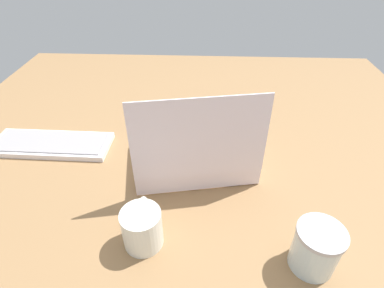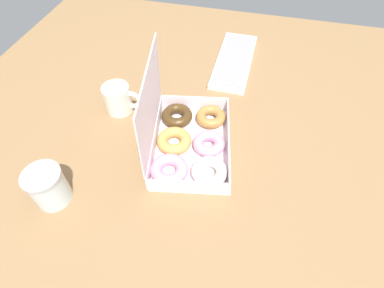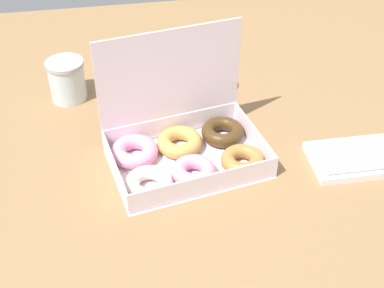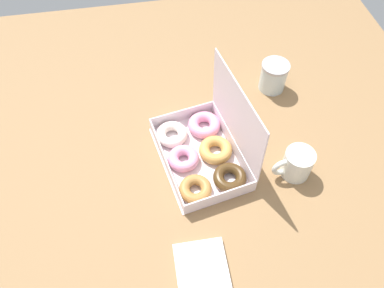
{
  "view_description": "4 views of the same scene",
  "coord_description": "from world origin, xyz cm",
  "px_view_note": "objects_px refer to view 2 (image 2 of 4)",
  "views": [
    {
      "loc": [
        -3.3,
        70.23,
        60.27
      ],
      "look_at": [
        0.02,
        -2.33,
        5.39
      ],
      "focal_mm": 28.0,
      "sensor_mm": 36.0,
      "label": 1
    },
    {
      "loc": [
        -58.51,
        -13.95,
        73.19
      ],
      "look_at": [
        -1.69,
        -0.0,
        2.47
      ],
      "focal_mm": 28.0,
      "sensor_mm": 36.0,
      "label": 2
    },
    {
      "loc": [
        -15.63,
        -91.77,
        80.81
      ],
      "look_at": [
        0.61,
        0.67,
        5.28
      ],
      "focal_mm": 50.0,
      "sensor_mm": 36.0,
      "label": 3
    },
    {
      "loc": [
        65.26,
        -13.79,
        100.76
      ],
      "look_at": [
        -3.39,
        -1.58,
        4.52
      ],
      "focal_mm": 35.0,
      "sensor_mm": 36.0,
      "label": 4
    }
  ],
  "objects_px": {
    "keyboard": "(234,61)",
    "coffee_mug": "(119,99)",
    "donut_box": "(187,139)",
    "glass_jar": "(48,187)"
  },
  "relations": [
    {
      "from": "keyboard",
      "to": "glass_jar",
      "type": "height_order",
      "value": "glass_jar"
    },
    {
      "from": "coffee_mug",
      "to": "glass_jar",
      "type": "relative_size",
      "value": 1.17
    },
    {
      "from": "keyboard",
      "to": "coffee_mug",
      "type": "height_order",
      "value": "coffee_mug"
    },
    {
      "from": "donut_box",
      "to": "glass_jar",
      "type": "xyz_separation_m",
      "value": [
        -0.26,
        0.31,
        0.02
      ]
    },
    {
      "from": "keyboard",
      "to": "coffee_mug",
      "type": "distance_m",
      "value": 0.5
    },
    {
      "from": "keyboard",
      "to": "glass_jar",
      "type": "bearing_deg",
      "value": 152.39
    },
    {
      "from": "keyboard",
      "to": "coffee_mug",
      "type": "relative_size",
      "value": 2.97
    },
    {
      "from": "keyboard",
      "to": "coffee_mug",
      "type": "xyz_separation_m",
      "value": [
        -0.37,
        0.34,
        0.04
      ]
    },
    {
      "from": "donut_box",
      "to": "coffee_mug",
      "type": "height_order",
      "value": "donut_box"
    },
    {
      "from": "donut_box",
      "to": "keyboard",
      "type": "distance_m",
      "value": 0.48
    }
  ]
}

